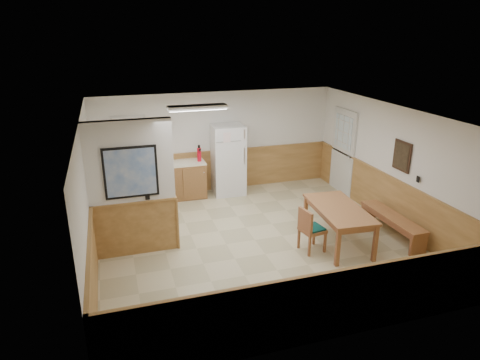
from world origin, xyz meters
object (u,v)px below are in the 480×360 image
object	(u,v)px
refrigerator	(228,160)
dining_bench	(392,220)
soap_bottle	(124,163)
fire_extinguisher	(199,154)
dining_chair	(309,227)
dining_table	(339,212)

from	to	relation	value
refrigerator	dining_bench	size ratio (longest dim) A/B	1.03
dining_bench	soap_bottle	xyz separation A→B (m)	(-4.96, 3.33, 0.66)
soap_bottle	fire_extinguisher	bearing A→B (deg)	-1.69
fire_extinguisher	soap_bottle	bearing A→B (deg)	-169.59
refrigerator	fire_extinguisher	world-z (taller)	refrigerator
dining_bench	soap_bottle	bearing A→B (deg)	145.47
dining_chair	soap_bottle	bearing A→B (deg)	123.12
dining_bench	dining_chair	bearing A→B (deg)	-178.55
refrigerator	dining_table	bearing A→B (deg)	-66.08
dining_table	dining_bench	world-z (taller)	dining_table
refrigerator	dining_chair	size ratio (longest dim) A/B	2.05
refrigerator	fire_extinguisher	size ratio (longest dim) A/B	4.32
dining_table	fire_extinguisher	bearing A→B (deg)	126.06
fire_extinguisher	soap_bottle	xyz separation A→B (m)	(-1.78, 0.05, -0.07)
refrigerator	fire_extinguisher	distance (m)	0.75
dining_table	dining_bench	size ratio (longest dim) A/B	1.02
fire_extinguisher	dining_chair	bearing A→B (deg)	-56.38
dining_table	soap_bottle	world-z (taller)	soap_bottle
dining_chair	soap_bottle	xyz separation A→B (m)	(-3.10, 3.40, 0.51)
dining_bench	fire_extinguisher	xyz separation A→B (m)	(-3.18, 3.28, 0.73)
refrigerator	dining_table	size ratio (longest dim) A/B	1.01
dining_bench	dining_chair	size ratio (longest dim) A/B	1.98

